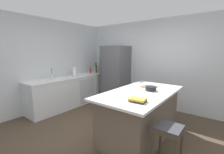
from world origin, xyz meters
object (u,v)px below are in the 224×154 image
hot_sauce_bottle (91,71)px  cutting_board (149,87)px  soda_bottle (99,69)px  whiskey_bottle (96,69)px  wine_bottle (96,68)px  cookbook_stack (138,100)px  flower_vase (52,76)px  refrigerator (116,74)px  sink_faucet (64,72)px  bar_stool (168,135)px  gin_bottle (95,70)px  paper_towel_roll (75,72)px  kitchen_island (141,114)px  mixing_bowl (151,88)px

hot_sauce_bottle → cutting_board: 2.70m
hot_sauce_bottle → cutting_board: hot_sauce_bottle is taller
soda_bottle → whiskey_bottle: (0.04, -0.20, 0.00)m
wine_bottle → cookbook_stack: 3.55m
flower_vase → cookbook_stack: size_ratio=1.27×
whiskey_bottle → refrigerator: bearing=2.9°
wine_bottle → cookbook_stack: wine_bottle is taller
sink_faucet → cutting_board: bearing=7.2°
soda_bottle → cookbook_stack: soda_bottle is taller
bar_stool → wine_bottle: bearing=147.8°
refrigerator → bar_stool: bearing=-40.5°
gin_bottle → paper_towel_roll: bearing=-92.1°
kitchen_island → cookbook_stack: (0.23, -0.58, 0.48)m
gin_bottle → hot_sauce_bottle: 0.16m
refrigerator → cutting_board: 1.95m
paper_towel_roll → whiskey_bottle: bearing=90.2°
sink_faucet → whiskey_bottle: bearing=87.9°
hot_sauce_bottle → mixing_bowl: size_ratio=1.11×
whiskey_bottle → hot_sauce_bottle: bearing=-110.6°
gin_bottle → mixing_bowl: (2.63, -1.14, -0.07)m
cutting_board → cookbook_stack: bearing=-74.9°
cookbook_stack → cutting_board: 1.05m
whiskey_bottle → soda_bottle: bearing=102.3°
paper_towel_roll → hot_sauce_bottle: size_ratio=1.31×
soda_bottle → cookbook_stack: (2.83, -2.19, -0.10)m
soda_bottle → cutting_board: (2.55, -1.18, -0.11)m
cutting_board → refrigerator: bearing=148.2°
flower_vase → cutting_board: (2.52, 0.75, -0.09)m
wine_bottle → hot_sauce_bottle: (0.01, -0.29, -0.06)m
sink_faucet → whiskey_bottle: whiskey_bottle is taller
whiskey_bottle → gin_bottle: (0.04, -0.09, -0.01)m
kitchen_island → wine_bottle: bearing=150.2°
paper_towel_roll → bar_stool: bearing=-17.9°
paper_towel_roll → whiskey_bottle: same height
sink_faucet → hot_sauce_bottle: size_ratio=1.26×
soda_bottle → whiskey_bottle: bearing=-77.7°
bar_stool → cutting_board: size_ratio=2.13×
gin_bottle → soda_bottle: bearing=105.2°
refrigerator → mixing_bowl: 2.21m
sink_faucet → hot_sauce_bottle: sink_faucet is taller
soda_bottle → gin_bottle: 0.30m
paper_towel_roll → hot_sauce_bottle: bearing=95.8°
kitchen_island → mixing_bowl: bearing=59.3°
bar_stool → wine_bottle: wine_bottle is taller
soda_bottle → mixing_bowl: size_ratio=1.47×
flower_vase → paper_towel_roll: (0.01, 0.77, 0.03)m
paper_towel_roll → cutting_board: size_ratio=0.98×
refrigerator → hot_sauce_bottle: bearing=-165.5°
mixing_bowl → cutting_board: (-0.15, 0.25, -0.03)m
refrigerator → cutting_board: bearing=-31.8°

